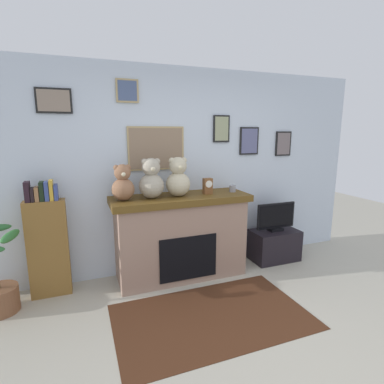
{
  "coord_description": "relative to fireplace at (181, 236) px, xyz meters",
  "views": [
    {
      "loc": [
        -1.31,
        -1.73,
        1.81
      ],
      "look_at": [
        -0.02,
        1.66,
        1.08
      ],
      "focal_mm": 28.08,
      "sensor_mm": 36.0,
      "label": 1
    }
  ],
  "objects": [
    {
      "name": "mantel_clock",
      "position": [
        0.35,
        -0.02,
        0.62
      ],
      "size": [
        0.11,
        0.08,
        0.2
      ],
      "color": "brown",
      "rests_on": "fireplace"
    },
    {
      "name": "candle_jar",
      "position": [
        0.7,
        -0.02,
        0.56
      ],
      "size": [
        0.08,
        0.08,
        0.09
      ],
      "primitive_type": "cylinder",
      "color": "gray",
      "rests_on": "fireplace"
    },
    {
      "name": "area_rug",
      "position": [
        -0.0,
        -0.96,
        -0.52
      ],
      "size": [
        1.91,
        1.14,
        0.01
      ],
      "primitive_type": "cube",
      "color": "#452615",
      "rests_on": "ground_plane"
    },
    {
      "name": "teddy_bear_brown",
      "position": [
        -0.69,
        -0.02,
        0.7
      ],
      "size": [
        0.26,
        0.26,
        0.41
      ],
      "color": "#8C6044",
      "rests_on": "fireplace"
    },
    {
      "name": "television",
      "position": [
        1.4,
        -0.02,
        0.1
      ],
      "size": [
        0.59,
        0.14,
        0.4
      ],
      "color": "black",
      "rests_on": "tv_stand"
    },
    {
      "name": "ground_plane",
      "position": [
        0.17,
        -1.66,
        -0.53
      ],
      "size": [
        12.0,
        12.0,
        0.0
      ],
      "primitive_type": "plane",
      "color": "#AFA997"
    },
    {
      "name": "bookshelf",
      "position": [
        -1.51,
        0.08,
        0.07
      ],
      "size": [
        0.42,
        0.16,
        1.31
      ],
      "color": "brown",
      "rests_on": "ground_plane"
    },
    {
      "name": "back_wall",
      "position": [
        0.17,
        0.34,
        0.78
      ],
      "size": [
        5.2,
        0.15,
        2.6
      ],
      "color": "silver",
      "rests_on": "ground_plane"
    },
    {
      "name": "tv_stand",
      "position": [
        1.4,
        -0.02,
        -0.31
      ],
      "size": [
        0.67,
        0.4,
        0.44
      ],
      "primitive_type": "cube",
      "color": "black",
      "rests_on": "ground_plane"
    },
    {
      "name": "teddy_bear_grey",
      "position": [
        -0.04,
        -0.02,
        0.73
      ],
      "size": [
        0.29,
        0.29,
        0.47
      ],
      "color": "#C0B596",
      "rests_on": "fireplace"
    },
    {
      "name": "teddy_bear_cream",
      "position": [
        -0.36,
        -0.02,
        0.73
      ],
      "size": [
        0.29,
        0.29,
        0.47
      ],
      "color": "#A59C89",
      "rests_on": "fireplace"
    },
    {
      "name": "fireplace",
      "position": [
        0.0,
        0.0,
        0.0
      ],
      "size": [
        1.69,
        0.62,
        1.04
      ],
      "color": "#987765",
      "rests_on": "ground_plane"
    }
  ]
}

